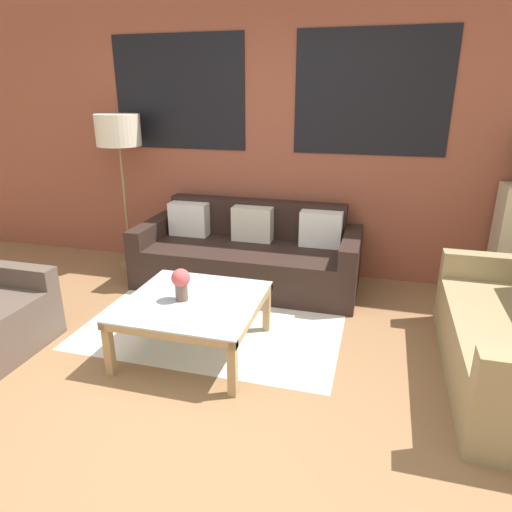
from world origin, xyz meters
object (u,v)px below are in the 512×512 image
object	(u,v)px
couch_dark	(249,256)
floor_lamp	(119,135)
flower_vase	(181,282)
coffee_table	(193,307)

from	to	relation	value
couch_dark	floor_lamp	bearing A→B (deg)	175.32
flower_vase	floor_lamp	bearing A→B (deg)	131.22
coffee_table	floor_lamp	world-z (taller)	floor_lamp
floor_lamp	couch_dark	bearing A→B (deg)	-4.68
couch_dark	flower_vase	distance (m)	1.39
coffee_table	flower_vase	xyz separation A→B (m)	(-0.07, -0.02, 0.20)
coffee_table	floor_lamp	size ratio (longest dim) A/B	0.59
coffee_table	couch_dark	bearing A→B (deg)	88.96
couch_dark	floor_lamp	xyz separation A→B (m)	(-1.39, 0.11, 1.12)
floor_lamp	flower_vase	distance (m)	2.13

